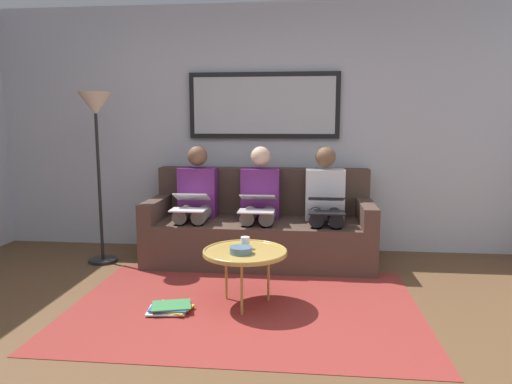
% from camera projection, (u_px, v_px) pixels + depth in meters
% --- Properties ---
extents(ground_plane, '(6.00, 5.20, 0.10)m').
position_uv_depth(ground_plane, '(226.00, 373.00, 2.68)').
color(ground_plane, brown).
extents(wall_rear, '(6.00, 0.12, 2.60)m').
position_uv_depth(wall_rear, '(265.00, 129.00, 5.04)').
color(wall_rear, '#B7BCC6').
rests_on(wall_rear, ground_plane).
extents(area_rug, '(2.60, 1.80, 0.01)m').
position_uv_depth(area_rug, '(244.00, 307.00, 3.51)').
color(area_rug, maroon).
rests_on(area_rug, ground_plane).
extents(couch, '(2.20, 0.90, 0.90)m').
position_uv_depth(couch, '(260.00, 229.00, 4.71)').
color(couch, '#4C382D').
rests_on(couch, ground_plane).
extents(framed_mirror, '(1.59, 0.05, 0.69)m').
position_uv_depth(framed_mirror, '(264.00, 106.00, 4.91)').
color(framed_mirror, black).
extents(coffee_table, '(0.64, 0.64, 0.43)m').
position_uv_depth(coffee_table, '(246.00, 252.00, 3.50)').
color(coffee_table, tan).
rests_on(coffee_table, ground_plane).
extents(cup, '(0.07, 0.07, 0.09)m').
position_uv_depth(cup, '(245.00, 243.00, 3.56)').
color(cup, silver).
rests_on(cup, coffee_table).
extents(bowl, '(0.17, 0.17, 0.05)m').
position_uv_depth(bowl, '(241.00, 250.00, 3.42)').
color(bowl, slate).
rests_on(bowl, coffee_table).
extents(person_left, '(0.38, 0.58, 1.14)m').
position_uv_depth(person_left, '(325.00, 202.00, 4.53)').
color(person_left, silver).
rests_on(person_left, couch).
extents(laptop_black, '(0.33, 0.33, 0.14)m').
position_uv_depth(laptop_black, '(326.00, 205.00, 4.29)').
color(laptop_black, black).
extents(person_middle, '(0.38, 0.58, 1.14)m').
position_uv_depth(person_middle, '(260.00, 201.00, 4.60)').
color(person_middle, '#66236B').
rests_on(person_middle, couch).
extents(laptop_silver, '(0.33, 0.35, 0.15)m').
position_uv_depth(laptop_silver, '(257.00, 203.00, 4.36)').
color(laptop_silver, silver).
extents(person_right, '(0.38, 0.58, 1.14)m').
position_uv_depth(person_right, '(196.00, 200.00, 4.66)').
color(person_right, '#66236B').
rests_on(person_right, couch).
extents(laptop_white, '(0.33, 0.35, 0.15)m').
position_uv_depth(laptop_white, '(190.00, 202.00, 4.43)').
color(laptop_white, white).
extents(magazine_stack, '(0.34, 0.28, 0.05)m').
position_uv_depth(magazine_stack, '(170.00, 308.00, 3.42)').
color(magazine_stack, red).
rests_on(magazine_stack, ground_plane).
extents(standing_lamp, '(0.32, 0.32, 1.66)m').
position_uv_depth(standing_lamp, '(96.00, 123.00, 4.45)').
color(standing_lamp, black).
rests_on(standing_lamp, ground_plane).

